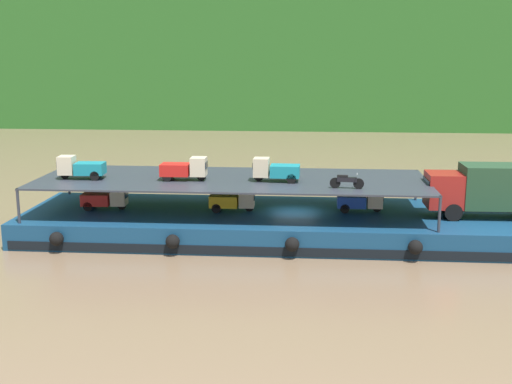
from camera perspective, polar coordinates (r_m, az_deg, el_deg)
ground_plane at (r=39.73m, az=3.36°, el=-3.87°), size 400.00×400.00×0.00m
cargo_barge at (r=39.50m, az=3.37°, el=-2.84°), size 32.59×9.40×1.50m
covered_lorry at (r=40.06m, az=19.80°, el=0.26°), size 7.88×2.37×3.10m
cargo_rack at (r=39.19m, az=-2.14°, el=1.09°), size 23.39×7.97×2.00m
mini_truck_lower_stern at (r=40.90m, az=-13.05°, el=-0.54°), size 2.78×1.27×1.38m
mini_truck_lower_aft at (r=39.41m, az=-2.02°, el=-0.70°), size 2.76×1.23×1.38m
mini_truck_lower_mid at (r=39.78m, az=9.17°, el=-0.73°), size 2.75×1.22×1.38m
mini_truck_upper_stern at (r=40.38m, az=-15.11°, el=2.09°), size 2.79×1.29×1.38m
mini_truck_upper_mid at (r=38.81m, az=-6.27°, el=2.05°), size 2.74×1.20×1.38m
mini_truck_upper_fore at (r=38.20m, az=1.72°, el=1.96°), size 2.77×1.25×1.38m
motorcycle_upper_port at (r=36.54m, az=7.94°, el=0.97°), size 1.90×0.55×0.87m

